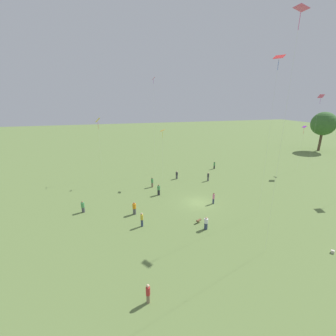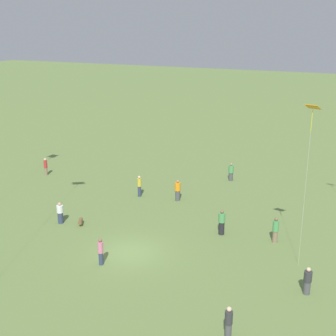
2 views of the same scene
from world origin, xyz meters
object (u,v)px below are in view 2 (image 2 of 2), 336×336
Objects in this scene: person_7 at (101,251)px; dog_0 at (81,221)px; person_3 at (231,172)px; person_9 at (178,190)px; person_2 at (222,222)px; person_8 at (307,281)px; person_5 at (60,213)px; person_4 at (275,230)px; person_10 at (229,323)px; kite_7 at (312,115)px; person_0 at (46,167)px; person_6 at (139,186)px.

dog_0 is at bearing -44.06° from person_7.
person_9 is at bearing -47.20° from person_3.
person_8 is at bearing 69.49° from person_2.
person_7 reaches higher than person_5.
person_9 is at bearing 169.56° from person_4.
person_10 is (-0.27, 10.98, -0.04)m from person_4.
person_2 reaches higher than dog_0.
person_2 is 8.95m from person_7.
person_8 is (-9.65, 16.66, -0.04)m from person_3.
person_2 is 1.04× the size of person_7.
person_3 is 0.17× the size of kite_7.
person_7 is 14.74m from kite_7.
person_10 is (-23.66, 16.03, -0.01)m from person_0.
person_5 is at bearing -103.77° from person_0.
person_0 is 17.80m from person_3.
person_0 is 11.04m from person_6.
person_8 is (-18.08, 1.98, -0.00)m from person_5.
person_9 reaches higher than person_10.
person_6 is (-10.97, 1.25, 0.07)m from person_0.
person_3 is at bearing 135.83° from person_4.
person_4 reaches higher than person_7.
person_8 is 0.16× the size of kite_7.
dog_0 is at bearing -97.82° from person_0.
person_7 reaches higher than person_0.
dog_0 is (16.51, -2.28, -0.45)m from person_8.
person_4 reaches higher than person_8.
person_7 is at bearing 85.42° from kite_7.
person_2 is 1.01× the size of person_9.
person_6 is at bearing 37.13° from kite_7.
person_0 is 12.91m from dog_0.
person_6 is at bearing 2.44° from person_5.
person_7 is at bearing -70.83° from dog_0.
person_5 reaches higher than dog_0.
person_9 reaches higher than person_5.
kite_7 reaches higher than person_5.
person_10 is at bearing -93.47° from person_5.
person_0 is 11.96m from person_5.
person_0 is at bearing -177.24° from person_4.
person_0 is 0.94× the size of person_2.
person_0 is at bearing -97.54° from person_3.
person_4 is at bearing 3.39° from person_3.
person_6 is 3.37m from person_9.
kite_7 reaches higher than person_0.
person_4 is 1.03× the size of person_7.
person_9 is (-14.30, 0.73, 0.01)m from person_0.
person_6 is (5.76, 7.33, 0.11)m from person_3.
kite_7 is (-17.10, -1.10, 8.50)m from person_5.
person_3 is 0.94× the size of person_9.
person_7 is (-6.11, 3.99, 0.11)m from person_5.
person_6 is 1.14× the size of person_8.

